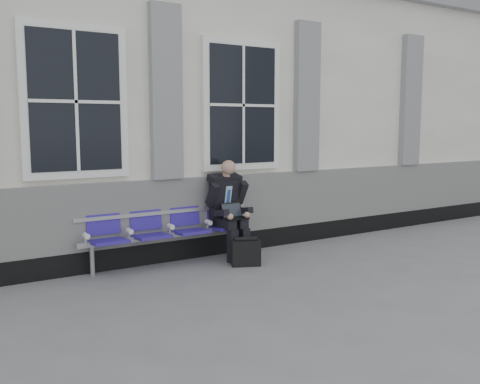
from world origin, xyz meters
TOP-DOWN VIEW (x-y plane):
  - ground at (0.00, 0.00)m, footprint 70.00×70.00m
  - station_building at (-0.02, 3.47)m, footprint 14.40×4.40m
  - bench at (-0.95, 1.32)m, footprint 2.60×0.47m
  - businessman at (-0.05, 1.19)m, footprint 0.58×0.78m
  - briefcase at (-0.08, 0.66)m, footprint 0.43×0.31m

SIDE VIEW (x-z plane):
  - ground at x=0.00m, z-range 0.00..0.00m
  - briefcase at x=-0.08m, z-range -0.02..0.39m
  - bench at x=-0.95m, z-range 0.10..1.01m
  - businessman at x=-0.05m, z-range 0.06..1.50m
  - station_building at x=-0.02m, z-range -0.02..4.47m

